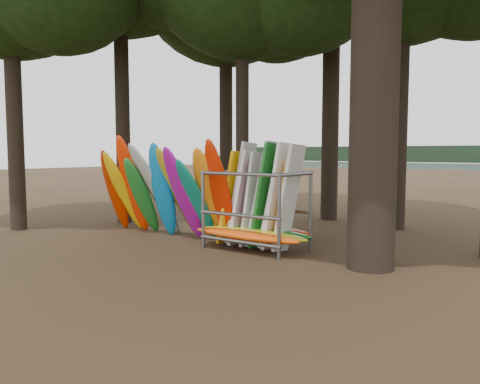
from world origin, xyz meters
The scene contains 3 objects.
ground centered at (0.00, 0.00, 0.00)m, with size 120.00×120.00×0.00m, color #47331E.
kayak_row centered at (-2.20, 0.86, 1.32)m, with size 4.96×2.06×3.13m.
storage_rack centered at (0.98, 1.14, 0.96)m, with size 3.24×1.60×2.80m.
Camera 1 is at (7.80, -8.64, 2.49)m, focal length 35.00 mm.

